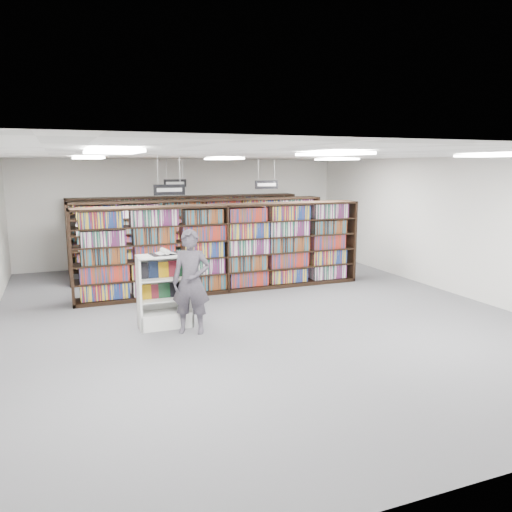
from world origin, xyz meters
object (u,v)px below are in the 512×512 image
object	(u,v)px
endcap_display	(165,302)
open_book	(165,253)
bookshelf_row_near	(225,248)
shopper	(191,282)

from	to	relation	value
endcap_display	open_book	bearing A→B (deg)	34.50
bookshelf_row_near	open_book	size ratio (longest dim) A/B	11.40
endcap_display	shopper	world-z (taller)	shopper
endcap_display	shopper	xyz separation A→B (m)	(0.38, -0.54, 0.47)
bookshelf_row_near	open_book	world-z (taller)	bookshelf_row_near
bookshelf_row_near	endcap_display	size ratio (longest dim) A/B	5.09
bookshelf_row_near	open_book	distance (m)	2.84
open_book	shopper	world-z (taller)	shopper
bookshelf_row_near	shopper	world-z (taller)	bookshelf_row_near
shopper	bookshelf_row_near	bearing A→B (deg)	85.56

